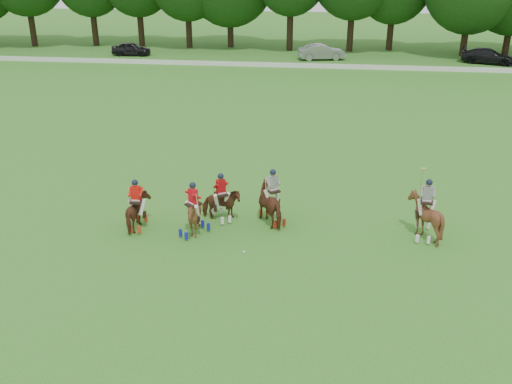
# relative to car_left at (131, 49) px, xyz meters

# --- Properties ---
(ground) EXTENTS (180.00, 180.00, 0.00)m
(ground) POSITION_rel_car_left_xyz_m (16.55, -42.50, -0.69)
(ground) COLOR #2C6A1E
(ground) RESTS_ON ground
(boundary_rail) EXTENTS (120.00, 0.10, 0.44)m
(boundary_rail) POSITION_rel_car_left_xyz_m (16.55, -4.50, -0.47)
(boundary_rail) COLOR white
(boundary_rail) RESTS_ON ground
(car_left) EXTENTS (4.14, 1.81, 1.39)m
(car_left) POSITION_rel_car_left_xyz_m (0.00, 0.00, 0.00)
(car_left) COLOR black
(car_left) RESTS_ON ground
(car_mid) EXTENTS (5.00, 2.68, 1.56)m
(car_mid) POSITION_rel_car_left_xyz_m (20.21, 0.00, 0.09)
(car_mid) COLOR gray
(car_mid) RESTS_ON ground
(car_right) EXTENTS (5.45, 3.58, 1.47)m
(car_right) POSITION_rel_car_left_xyz_m (36.63, 0.00, 0.04)
(car_right) COLOR black
(car_right) RESTS_ON ground
(polo_red_a) EXTENTS (1.06, 1.73, 2.16)m
(polo_red_a) POSITION_rel_car_left_xyz_m (13.60, -39.45, 0.07)
(polo_red_a) COLOR #532B16
(polo_red_a) RESTS_ON ground
(polo_red_b) EXTENTS (1.78, 1.72, 2.11)m
(polo_red_b) POSITION_rel_car_left_xyz_m (16.84, -38.22, 0.04)
(polo_red_b) COLOR #532B16
(polo_red_b) RESTS_ON ground
(polo_red_c) EXTENTS (1.86, 1.88, 2.27)m
(polo_red_c) POSITION_rel_car_left_xyz_m (16.01, -39.69, 0.12)
(polo_red_c) COLOR #532B16
(polo_red_c) RESTS_ON ground
(polo_stripe_a) EXTENTS (1.91, 2.14, 2.38)m
(polo_stripe_a) POSITION_rel_car_left_xyz_m (19.00, -38.18, 0.17)
(polo_stripe_a) COLOR #532B16
(polo_stripe_a) RESTS_ON ground
(polo_stripe_b) EXTENTS (1.64, 1.80, 3.01)m
(polo_stripe_b) POSITION_rel_car_left_xyz_m (25.09, -38.72, 0.22)
(polo_stripe_b) COLOR #532B16
(polo_stripe_b) RESTS_ON ground
(polo_ball) EXTENTS (0.09, 0.09, 0.09)m
(polo_ball) POSITION_rel_car_left_xyz_m (18.20, -40.93, -0.65)
(polo_ball) COLOR white
(polo_ball) RESTS_ON ground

